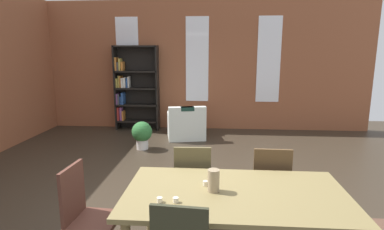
% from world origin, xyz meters
% --- Properties ---
extents(ground_plane, '(10.26, 10.26, 0.00)m').
position_xyz_m(ground_plane, '(0.00, 0.00, 0.00)').
color(ground_plane, '#33291F').
extents(back_wall_brick, '(8.31, 0.12, 3.10)m').
position_xyz_m(back_wall_brick, '(0.00, 4.01, 1.55)').
color(back_wall_brick, brown).
rests_on(back_wall_brick, ground).
extents(window_pane_0, '(0.55, 0.02, 2.02)m').
position_xyz_m(window_pane_0, '(-1.71, 3.94, 1.71)').
color(window_pane_0, white).
extents(window_pane_1, '(0.55, 0.02, 2.02)m').
position_xyz_m(window_pane_1, '(0.00, 3.94, 1.71)').
color(window_pane_1, white).
extents(window_pane_2, '(0.55, 0.02, 2.02)m').
position_xyz_m(window_pane_2, '(1.71, 3.94, 1.71)').
color(window_pane_2, white).
extents(dining_table, '(1.83, 1.00, 0.77)m').
position_xyz_m(dining_table, '(0.63, -1.30, 0.69)').
color(dining_table, olive).
rests_on(dining_table, ground).
extents(vase_on_table, '(0.10, 0.10, 0.19)m').
position_xyz_m(vase_on_table, '(0.45, -1.30, 0.86)').
color(vase_on_table, '#998466').
rests_on(vase_on_table, dining_table).
extents(tealight_candle_0, '(0.04, 0.04, 0.04)m').
position_xyz_m(tealight_candle_0, '(0.38, -1.19, 0.79)').
color(tealight_candle_0, silver).
rests_on(tealight_candle_0, dining_table).
extents(tealight_candle_1, '(0.04, 0.04, 0.04)m').
position_xyz_m(tealight_candle_1, '(0.04, -1.52, 0.79)').
color(tealight_candle_1, silver).
rests_on(tealight_candle_1, dining_table).
extents(tealight_candle_2, '(0.04, 0.04, 0.04)m').
position_xyz_m(tealight_candle_2, '(0.16, -1.52, 0.79)').
color(tealight_candle_2, silver).
rests_on(tealight_candle_2, dining_table).
extents(dining_chair_far_left, '(0.42, 0.42, 0.95)m').
position_xyz_m(dining_chair_far_left, '(0.22, -0.57, 0.51)').
color(dining_chair_far_left, brown).
rests_on(dining_chair_far_left, ground).
extents(dining_chair_head_left, '(0.42, 0.42, 0.95)m').
position_xyz_m(dining_chair_head_left, '(-0.66, -1.29, 0.51)').
color(dining_chair_head_left, '#542F24').
rests_on(dining_chair_head_left, ground).
extents(dining_chair_far_right, '(0.41, 0.41, 0.95)m').
position_xyz_m(dining_chair_far_right, '(1.04, -0.57, 0.51)').
color(dining_chair_far_right, brown).
rests_on(dining_chair_far_right, ground).
extents(bookshelf_tall, '(1.06, 0.30, 2.04)m').
position_xyz_m(bookshelf_tall, '(-1.54, 3.77, 1.03)').
color(bookshelf_tall, black).
rests_on(bookshelf_tall, ground).
extents(armchair_white, '(0.94, 0.94, 0.75)m').
position_xyz_m(armchair_white, '(-0.19, 3.05, 0.28)').
color(armchair_white, silver).
rests_on(armchair_white, ground).
extents(potted_plant_by_shelf, '(0.40, 0.40, 0.55)m').
position_xyz_m(potted_plant_by_shelf, '(-0.98, 2.16, 0.32)').
color(potted_plant_by_shelf, silver).
rests_on(potted_plant_by_shelf, ground).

